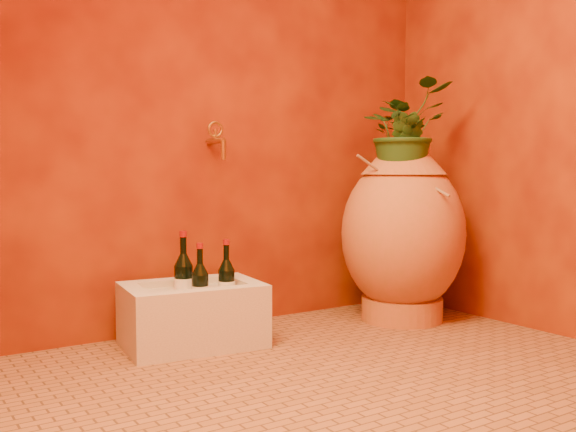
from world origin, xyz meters
TOP-DOWN VIEW (x-y plane):
  - floor at (0.00, 0.00)m, footprint 2.50×2.50m
  - wall_back at (0.00, 1.00)m, footprint 2.50×0.02m
  - wall_right at (1.25, 0.00)m, footprint 0.02×2.00m
  - amphora at (0.85, 0.58)m, footprint 0.70×0.70m
  - stone_basin at (-0.26, 0.72)m, footprint 0.63×0.46m
  - wine_bottle_a at (-0.10, 0.69)m, footprint 0.08×0.08m
  - wine_bottle_b at (-0.25, 0.65)m, footprint 0.08×0.08m
  - wine_bottle_c at (-0.27, 0.78)m, footprint 0.09×0.09m
  - wall_tap at (-0.04, 0.91)m, footprint 0.08×0.17m
  - plant_main at (0.84, 0.57)m, footprint 0.46×0.40m
  - plant_side at (0.79, 0.52)m, footprint 0.23×0.25m

SIDE VIEW (x-z plane):
  - floor at x=0.00m, z-range 0.00..0.00m
  - stone_basin at x=-0.26m, z-range -0.01..0.27m
  - wine_bottle_b at x=-0.25m, z-range 0.11..0.41m
  - wine_bottle_a at x=-0.10m, z-range 0.11..0.42m
  - wine_bottle_c at x=-0.27m, z-range 0.10..0.45m
  - amphora at x=0.85m, z-range 0.00..0.90m
  - plant_side at x=0.79m, z-range 0.69..1.05m
  - wall_tap at x=-0.04m, z-range 0.82..1.01m
  - plant_main at x=0.84m, z-range 0.72..1.21m
  - wall_back at x=0.00m, z-range 0.00..2.50m
  - wall_right at x=1.25m, z-range 0.00..2.50m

